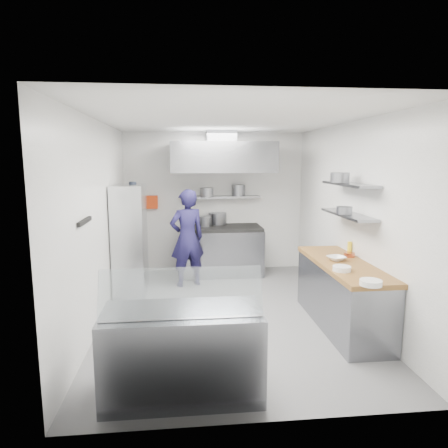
{
  "coord_description": "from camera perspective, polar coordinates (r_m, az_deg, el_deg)",
  "views": [
    {
      "loc": [
        -0.64,
        -5.59,
        2.25
      ],
      "look_at": [
        0.0,
        0.6,
        1.25
      ],
      "focal_mm": 32.0,
      "sensor_mm": 36.0,
      "label": 1
    }
  ],
  "objects": [
    {
      "name": "chef",
      "position": [
        7.15,
        -5.28,
        -2.01
      ],
      "size": [
        0.74,
        0.6,
        1.75
      ],
      "primitive_type": "imported",
      "rotation": [
        0.0,
        0.0,
        3.48
      ],
      "color": "#17133B",
      "rests_on": "floor"
    },
    {
      "name": "display_case",
      "position": [
        4.03,
        -5.93,
        -17.86
      ],
      "size": [
        1.5,
        0.7,
        0.85
      ],
      "primitive_type": "cube",
      "color": "gray",
      "rests_on": "floor"
    },
    {
      "name": "plate_stack_b",
      "position": [
        5.14,
        16.48,
        -6.12
      ],
      "size": [
        0.22,
        0.22,
        0.06
      ],
      "primitive_type": "cylinder",
      "color": "white",
      "rests_on": "prep_counter_top"
    },
    {
      "name": "ceiling",
      "position": [
        5.65,
        0.65,
        14.71
      ],
      "size": [
        5.0,
        5.0,
        0.0
      ],
      "primitive_type": "plane",
      "rotation": [
        3.14,
        0.0,
        0.0
      ],
      "color": "silver",
      "rests_on": "wall_back"
    },
    {
      "name": "stock_pot_mid",
      "position": [
        8.11,
        -0.92,
        0.83
      ],
      "size": [
        0.36,
        0.36,
        0.24
      ],
      "primitive_type": "cylinder",
      "color": "slate",
      "rests_on": "cooktop"
    },
    {
      "name": "wall_shelf_lower",
      "position": [
        5.81,
        17.27,
        1.3
      ],
      "size": [
        0.3,
        1.3,
        0.04
      ],
      "primitive_type": "cube",
      "color": "gray",
      "rests_on": "wall_right"
    },
    {
      "name": "wall_back",
      "position": [
        8.16,
        -1.38,
        3.14
      ],
      "size": [
        3.6,
        2.8,
        0.02
      ],
      "primitive_type": "cube",
      "rotation": [
        1.57,
        0.0,
        0.0
      ],
      "color": "white",
      "rests_on": "floor"
    },
    {
      "name": "wall_front",
      "position": [
        3.27,
        5.65,
        -5.97
      ],
      "size": [
        3.6,
        2.8,
        0.02
      ],
      "primitive_type": "cube",
      "rotation": [
        -1.57,
        0.0,
        0.0
      ],
      "color": "white",
      "rests_on": "floor"
    },
    {
      "name": "mixing_bowl",
      "position": [
        5.65,
        15.75,
        -4.74
      ],
      "size": [
        0.3,
        0.3,
        0.06
      ],
      "primitive_type": "imported",
      "rotation": [
        0.0,
        0.0,
        0.31
      ],
      "color": "white",
      "rests_on": "prep_counter_top"
    },
    {
      "name": "wall_left",
      "position": [
        5.77,
        -17.43,
        0.24
      ],
      "size": [
        2.8,
        5.0,
        0.02
      ],
      "primitive_type": "cube",
      "rotation": [
        1.57,
        0.0,
        1.57
      ],
      "color": "white",
      "rests_on": "floor"
    },
    {
      "name": "rack_bin_a",
      "position": [
        6.91,
        -13.19,
        -3.23
      ],
      "size": [
        0.15,
        0.19,
        0.17
      ],
      "primitive_type": "cube",
      "color": "white",
      "rests_on": "wire_rack"
    },
    {
      "name": "shelf_pot_a",
      "position": [
        7.72,
        -2.49,
        4.51
      ],
      "size": [
        0.26,
        0.26,
        0.18
      ],
      "primitive_type": "cylinder",
      "color": "slate",
      "rests_on": "over_range_shelf"
    },
    {
      "name": "shelf_pot_c",
      "position": [
        5.7,
        16.81,
        1.89
      ],
      "size": [
        0.21,
        0.21,
        0.1
      ],
      "primitive_type": "cylinder",
      "color": "slate",
      "rests_on": "wall_shelf_lower"
    },
    {
      "name": "rack_jar",
      "position": [
        6.93,
        -12.91,
        5.17
      ],
      "size": [
        0.12,
        0.12,
        0.18
      ],
      "primitive_type": "cylinder",
      "color": "black",
      "rests_on": "wire_rack"
    },
    {
      "name": "prep_counter_top",
      "position": [
        5.6,
        16.65,
        -5.54
      ],
      "size": [
        0.65,
        2.04,
        0.06
      ],
      "primitive_type": "cube",
      "color": "brown",
      "rests_on": "prep_counter_base"
    },
    {
      "name": "over_range_shelf",
      "position": [
        8.0,
        -0.58,
        3.89
      ],
      "size": [
        1.6,
        0.3,
        0.04
      ],
      "primitive_type": "cube",
      "color": "gray",
      "rests_on": "wall_back"
    },
    {
      "name": "rack_bin_b",
      "position": [
        6.99,
        -13.16,
        1.08
      ],
      "size": [
        0.14,
        0.18,
        0.16
      ],
      "primitive_type": "cube",
      "color": "yellow",
      "rests_on": "wire_rack"
    },
    {
      "name": "squeeze_bottle",
      "position": [
        6.08,
        17.49,
        -3.25
      ],
      "size": [
        0.06,
        0.06,
        0.18
      ],
      "primitive_type": "cylinder",
      "color": "yellow",
      "rests_on": "prep_counter_top"
    },
    {
      "name": "copper_pan",
      "position": [
        5.91,
        17.48,
        -4.21
      ],
      "size": [
        0.15,
        0.15,
        0.06
      ],
      "primitive_type": "cylinder",
      "color": "#B45432",
      "rests_on": "prep_counter_top"
    },
    {
      "name": "wire_rack",
      "position": [
        6.86,
        -13.26,
        -2.26
      ],
      "size": [
        0.5,
        0.9,
        1.85
      ],
      "primitive_type": "cube",
      "color": "silver",
      "rests_on": "floor"
    },
    {
      "name": "prep_counter_base",
      "position": [
        5.72,
        16.45,
        -9.9
      ],
      "size": [
        0.62,
        2.0,
        0.84
      ],
      "primitive_type": "cube",
      "color": "gray",
      "rests_on": "floor"
    },
    {
      "name": "hood_duct",
      "position": [
        7.79,
        -0.46,
        12.29
      ],
      "size": [
        0.55,
        0.55,
        0.24
      ],
      "primitive_type": "cube",
      "color": "slate",
      "rests_on": "extractor_hood"
    },
    {
      "name": "wall_shelf_upper",
      "position": [
        5.77,
        17.46,
        5.44
      ],
      "size": [
        0.3,
        1.3,
        0.04
      ],
      "primitive_type": "cube",
      "color": "gray",
      "rests_on": "wall_right"
    },
    {
      "name": "shelf_pot_d",
      "position": [
        5.82,
        16.24,
        6.41
      ],
      "size": [
        0.26,
        0.26,
        0.14
      ],
      "primitive_type": "cylinder",
      "color": "slate",
      "rests_on": "wall_shelf_upper"
    },
    {
      "name": "red_firebox",
      "position": [
        8.1,
        -10.21,
        3.09
      ],
      "size": [
        0.22,
        0.1,
        0.26
      ],
      "primitive_type": "cube",
      "color": "red",
      "rests_on": "wall_back"
    },
    {
      "name": "display_glass",
      "position": [
        3.66,
        -6.09,
        -9.69
      ],
      "size": [
        1.47,
        0.19,
        0.42
      ],
      "primitive_type": "cube",
      "rotation": [
        -0.38,
        0.0,
        0.0
      ],
      "color": "silver",
      "rests_on": "display_case"
    },
    {
      "name": "extractor_hood",
      "position": [
        7.55,
        -0.29,
        9.5
      ],
      "size": [
        1.9,
        1.15,
        0.55
      ],
      "primitive_type": "cube",
      "color": "gray",
      "rests_on": "wall_back"
    },
    {
      "name": "shelf_pot_b",
      "position": [
        8.11,
        2.08,
        4.87
      ],
      "size": [
        0.27,
        0.27,
        0.22
      ],
      "primitive_type": "cylinder",
      "color": "slate",
      "rests_on": "over_range_shelf"
    },
    {
      "name": "floor",
      "position": [
        6.06,
        0.6,
        -12.67
      ],
      "size": [
        5.0,
        5.0,
        0.0
      ],
      "primitive_type": "plane",
      "color": "slate",
      "rests_on": "ground"
    },
    {
      "name": "stock_pot_left",
      "position": [
        7.88,
        -2.82,
        0.42
      ],
      "size": [
        0.29,
        0.29,
        0.2
      ],
      "primitive_type": "cylinder",
      "color": "slate",
      "rests_on": "cooktop"
    },
    {
      "name": "gas_range",
      "position": [
        7.93,
        -0.4,
        -3.99
      ],
      "size": [
        1.6,
        0.8,
        0.9
      ],
      "primitive_type": "cube",
      "color": "gray",
      "rests_on": "floor"
    },
    {
      "name": "cooktop",
      "position": [
        7.84,
        -0.4,
        -0.57
      ],
      "size": [
        1.57,
        0.78,
        0.06
      ],
      "primitive_type": "cube",
      "color": "black",
      "rests_on": "gas_range"
    },
    {
      "name": "knife_strip",
      "position": [
        4.88,
        -19.29,
        0.37
      ],
      "size": [
        0.04,
        0.55,
        0.05
      ],
      "primitive_type": "cube",
      "color": "black",
      "rests_on": "wall_left"
    },
    {
      "name": "plate_stack_a",
      "position": [
        4.66,
        20.23,
        -7.88
      ],
      "size": [
        0.24,
        0.24,
        0.06
      ],
      "primitive_type": "cylinder",
      "color": "white",
      "rests_on": "prep_counter_top"
    },
    {
      "name": "wall_right",
      "position": [
        6.16,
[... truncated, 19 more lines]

